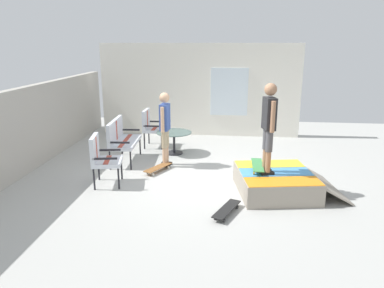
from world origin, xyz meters
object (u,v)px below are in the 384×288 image
at_px(patio_table, 174,138).
at_px(skateboard_on_ramp, 257,165).
at_px(person_watching, 165,124).
at_px(skateboard_by_bench, 158,168).
at_px(patio_bench, 120,137).
at_px(skate_ramp, 277,182).
at_px(patio_chair_by_wall, 101,156).
at_px(skateboard_spare, 227,209).
at_px(person_skater, 269,122).
at_px(patio_chair_near_house, 151,125).

distance_m(patio_table, skateboard_on_ramp, 2.95).
xyz_separation_m(person_watching, skateboard_by_bench, (-0.41, 0.10, -0.91)).
relative_size(patio_bench, skateboard_on_ramp, 1.60).
distance_m(skate_ramp, patio_chair_by_wall, 3.46).
xyz_separation_m(skate_ramp, skateboard_spare, (-1.02, 0.93, -0.12)).
bearing_deg(skate_ramp, skateboard_on_ramp, 76.69).
bearing_deg(patio_chair_by_wall, person_watching, -39.01).
distance_m(patio_chair_by_wall, skateboard_spare, 2.77).
xyz_separation_m(patio_chair_by_wall, person_watching, (1.30, -1.05, 0.38)).
bearing_deg(skateboard_on_ramp, person_watching, 58.54).
bearing_deg(person_skater, patio_table, 41.84).
height_order(patio_chair_by_wall, person_skater, person_skater).
relative_size(patio_chair_near_house, skateboard_spare, 1.25).
relative_size(patio_bench, person_watching, 0.75).
bearing_deg(patio_bench, skateboard_by_bench, -120.36).
distance_m(person_watching, person_skater, 2.61).
relative_size(patio_chair_near_house, person_skater, 0.61).
xyz_separation_m(patio_table, person_skater, (-2.36, -2.11, 0.99)).
distance_m(skate_ramp, skateboard_by_bench, 2.65).
bearing_deg(skateboard_by_bench, person_skater, -113.68).
bearing_deg(skateboard_on_ramp, patio_chair_by_wall, 91.18).
relative_size(patio_bench, skateboard_spare, 1.57).
height_order(patio_bench, patio_table, patio_bench).
bearing_deg(person_watching, skate_ramp, -118.98).
relative_size(person_watching, skateboard_on_ramp, 2.13).
distance_m(patio_chair_near_house, patio_table, 0.97).
height_order(patio_chair_near_house, person_skater, person_skater).
relative_size(skate_ramp, person_skater, 1.27).
relative_size(patio_chair_near_house, patio_chair_by_wall, 1.00).
height_order(patio_bench, person_watching, person_watching).
relative_size(skate_ramp, skateboard_on_ramp, 2.65).
relative_size(patio_table, skateboard_by_bench, 1.12).
relative_size(patio_chair_near_house, patio_table, 1.13).
bearing_deg(patio_table, patio_chair_near_house, 51.33).
bearing_deg(skateboard_spare, patio_chair_near_house, 28.85).
height_order(skate_ramp, skateboard_by_bench, skate_ramp).
bearing_deg(patio_table, skateboard_spare, -156.91).
bearing_deg(patio_chair_by_wall, person_skater, -91.90).
relative_size(skate_ramp, patio_table, 2.36).
height_order(patio_bench, person_skater, person_skater).
height_order(patio_chair_near_house, patio_chair_by_wall, same).
height_order(person_skater, skateboard_by_bench, person_skater).
relative_size(patio_table, person_skater, 0.54).
distance_m(patio_chair_near_house, skateboard_on_ramp, 3.88).
xyz_separation_m(patio_chair_near_house, skateboard_spare, (-3.89, -2.14, -0.53)).
bearing_deg(patio_bench, patio_table, -56.26).
bearing_deg(patio_chair_near_house, skateboard_spare, -151.15).
relative_size(patio_bench, patio_chair_near_house, 1.26).
relative_size(person_watching, person_skater, 1.02).
distance_m(skate_ramp, person_skater, 1.21).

